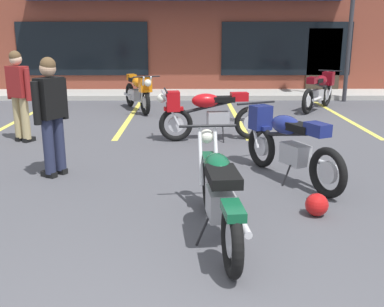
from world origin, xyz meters
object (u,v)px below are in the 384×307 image
at_px(motorcycle_black_cruiser, 287,142).
at_px(person_by_back_row, 19,91).
at_px(motorcycle_foreground_classic, 219,193).
at_px(person_in_black_shirt, 51,110).
at_px(motorcycle_red_sportbike, 138,91).
at_px(motorcycle_blue_standard, 320,89).
at_px(motorcycle_green_cafe_racer, 208,113).
at_px(helmet_on_pavement, 317,205).

height_order(motorcycle_black_cruiser, person_by_back_row, person_by_back_row).
height_order(motorcycle_foreground_classic, person_in_black_shirt, person_in_black_shirt).
relative_size(motorcycle_red_sportbike, person_by_back_row, 1.19).
height_order(motorcycle_foreground_classic, motorcycle_red_sportbike, same).
xyz_separation_m(motorcycle_blue_standard, person_by_back_row, (-6.55, -3.53, 0.42)).
relative_size(motorcycle_foreground_classic, person_in_black_shirt, 1.26).
distance_m(motorcycle_foreground_classic, person_in_black_shirt, 3.02).
xyz_separation_m(motorcycle_foreground_classic, motorcycle_green_cafe_racer, (0.06, 4.15, 0.07)).
xyz_separation_m(motorcycle_foreground_classic, person_by_back_row, (-3.41, 4.07, 0.49)).
xyz_separation_m(motorcycle_green_cafe_racer, person_in_black_shirt, (-2.27, -2.15, 0.42)).
bearing_deg(motorcycle_blue_standard, motorcycle_foreground_classic, -112.46).
height_order(motorcycle_blue_standard, person_by_back_row, person_by_back_row).
bearing_deg(helmet_on_pavement, person_by_back_row, 142.09).
bearing_deg(motorcycle_red_sportbike, motorcycle_green_cafe_racer, -62.60).
relative_size(motorcycle_red_sportbike, motorcycle_black_cruiser, 1.02).
distance_m(motorcycle_blue_standard, person_by_back_row, 7.45).
xyz_separation_m(motorcycle_black_cruiser, person_by_back_row, (-4.47, 2.20, 0.42)).
bearing_deg(motorcycle_blue_standard, person_in_black_shirt, -133.68).
bearing_deg(motorcycle_foreground_classic, person_by_back_row, 129.94).
height_order(motorcycle_green_cafe_racer, helmet_on_pavement, motorcycle_green_cafe_racer).
distance_m(motorcycle_red_sportbike, person_in_black_shirt, 5.40).
height_order(motorcycle_black_cruiser, motorcycle_blue_standard, same).
relative_size(motorcycle_black_cruiser, helmet_on_pavement, 7.54).
bearing_deg(person_in_black_shirt, motorcycle_foreground_classic, -42.24).
distance_m(motorcycle_blue_standard, person_in_black_shirt, 7.75).
height_order(motorcycle_red_sportbike, helmet_on_pavement, motorcycle_red_sportbike).
distance_m(motorcycle_blue_standard, motorcycle_green_cafe_racer, 4.63).
height_order(motorcycle_foreground_classic, motorcycle_green_cafe_racer, same).
distance_m(motorcycle_red_sportbike, person_by_back_row, 3.77).
bearing_deg(motorcycle_foreground_classic, motorcycle_blue_standard, 67.54).
height_order(motorcycle_foreground_classic, motorcycle_blue_standard, same).
bearing_deg(person_in_black_shirt, motorcycle_red_sportbike, 83.53).
bearing_deg(motorcycle_green_cafe_racer, motorcycle_black_cruiser, -66.34).
relative_size(person_in_black_shirt, helmet_on_pavement, 6.44).
relative_size(motorcycle_foreground_classic, person_by_back_row, 1.26).
bearing_deg(motorcycle_blue_standard, motorcycle_black_cruiser, -109.92).
bearing_deg(motorcycle_red_sportbike, motorcycle_foreground_classic, -77.74).
bearing_deg(motorcycle_black_cruiser, person_in_black_shirt, 177.59).
relative_size(motorcycle_foreground_classic, motorcycle_red_sportbike, 1.05).
relative_size(motorcycle_blue_standard, person_in_black_shirt, 1.09).
distance_m(motorcycle_foreground_classic, person_by_back_row, 5.33).
bearing_deg(motorcycle_black_cruiser, motorcycle_blue_standard, 70.08).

